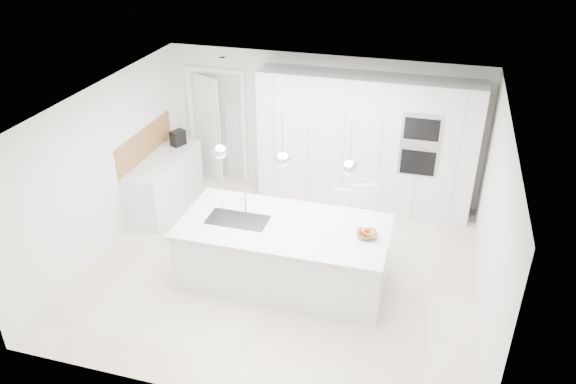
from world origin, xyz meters
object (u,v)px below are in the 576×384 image
(fruit_bowl, at_px, (367,235))
(bar_stool_right, at_px, (362,225))
(espresso_machine, at_px, (178,138))
(island_base, at_px, (283,255))
(bar_stool_left, at_px, (342,224))

(fruit_bowl, xyz_separation_m, bar_stool_right, (-0.17, 0.78, -0.35))
(espresso_machine, bearing_deg, fruit_bowl, -5.94)
(island_base, relative_size, bar_stool_right, 2.40)
(island_base, xyz_separation_m, bar_stool_left, (0.65, 0.88, 0.09))
(espresso_machine, xyz_separation_m, bar_stool_left, (3.18, -1.21, -0.52))
(espresso_machine, distance_m, bar_stool_left, 3.44)
(island_base, height_order, espresso_machine, espresso_machine)
(espresso_machine, height_order, bar_stool_left, espresso_machine)
(bar_stool_left, relative_size, bar_stool_right, 0.88)
(fruit_bowl, height_order, espresso_machine, espresso_machine)
(bar_stool_right, bearing_deg, bar_stool_left, 153.29)
(island_base, bearing_deg, bar_stool_right, 41.51)
(bar_stool_left, bearing_deg, island_base, -135.95)
(fruit_bowl, relative_size, bar_stool_left, 0.26)
(bar_stool_left, height_order, bar_stool_right, bar_stool_right)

